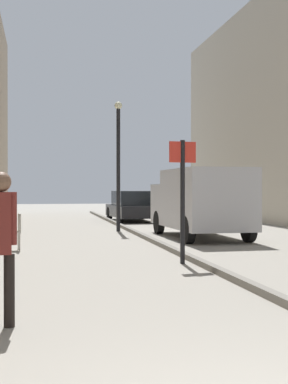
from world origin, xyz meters
name	(u,v)px	position (x,y,z in m)	size (l,w,h in m)	color
ground_plane	(102,246)	(0.00, 12.00, 0.00)	(80.00, 80.00, 0.00)	gray
kerb_strip	(158,243)	(1.58, 12.00, 0.06)	(0.16, 40.00, 0.12)	slate
pedestrian_main_foreground	(1,238)	(-2.12, 3.58, 1.03)	(0.35, 0.23, 1.78)	black
delivery_van	(201,201)	(3.38, 13.89, 1.19)	(2.19, 5.03, 2.18)	#B7B7BC
parked_car	(131,206)	(2.67, 22.95, 0.71)	(2.00, 4.28, 1.45)	black
street_sign_post	(183,190)	(1.28, 8.27, 1.55)	(0.60, 0.12, 2.60)	black
lamp_post	(118,157)	(1.17, 16.97, 2.72)	(0.28, 0.28, 4.76)	black
cafe_chair_near_window	(15,229)	(-2.29, 11.42, 0.55)	(0.49, 0.49, 0.94)	#B7B2A8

